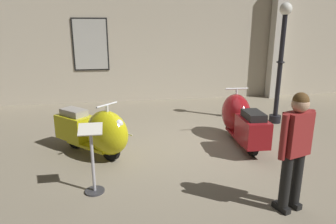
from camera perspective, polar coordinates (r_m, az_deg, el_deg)
The scene contains 7 objects.
ground_plane at distance 6.03m, azimuth 4.07°, elevation -6.43°, with size 60.00×60.00×0.00m, color gray.
showroom_back_wall at distance 9.66m, azimuth -0.83°, elevation 13.19°, with size 18.00×0.63×3.69m.
scooter_0 at distance 5.57m, azimuth -13.27°, elevation -3.62°, with size 1.52×1.53×1.02m.
scooter_1 at distance 6.26m, azimuth 13.47°, elevation -1.30°, with size 0.60×1.76×1.06m.
lamppost at distance 7.63m, azimuth 20.46°, elevation 9.05°, with size 0.28×0.28×2.80m.
visitor_0 at distance 4.02m, azimuth 22.87°, elevation -5.67°, with size 0.50×0.32×1.54m.
info_stanchion at distance 4.41m, azimuth -13.96°, elevation -9.71°, with size 0.32×0.28×1.01m.
Camera 1 is at (-1.34, -5.42, 2.28)m, focal length 32.35 mm.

